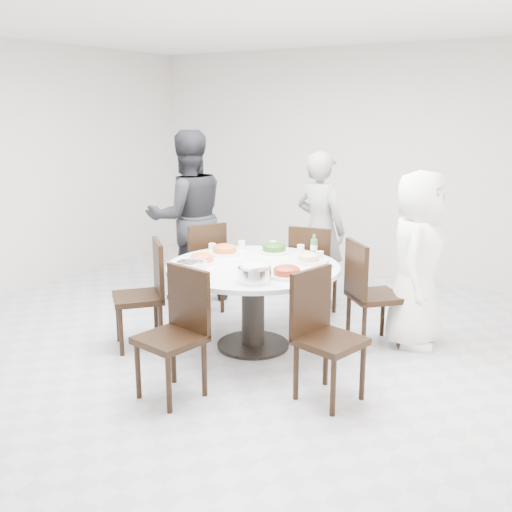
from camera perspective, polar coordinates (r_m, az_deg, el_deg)
The scene contains 23 objects.
floor at distance 5.38m, azimuth -2.90°, elevation -8.70°, with size 6.00×6.00×0.01m, color silver.
ceiling at distance 5.02m, azimuth -3.32°, elevation 22.30°, with size 6.00×6.00×0.01m, color white.
wall_back at distance 7.65m, azimuth 9.91°, elevation 8.74°, with size 6.00×0.01×2.80m, color silver.
dining_table at distance 5.27m, azimuth -0.29°, elevation -4.81°, with size 1.50×1.50×0.75m, color white.
chair_ne at distance 5.39m, azimuth 11.27°, elevation -3.54°, with size 0.42×0.42×0.95m, color black.
chair_n at distance 6.05m, azimuth 5.59°, elevation -1.39°, with size 0.42×0.42×0.95m, color black.
chair_nw at distance 6.18m, azimuth -5.43°, elevation -1.05°, with size 0.42×0.42×0.95m, color black.
chair_sw at distance 5.35m, azimuth -11.20°, elevation -3.68°, with size 0.42×0.42×0.95m, color black.
chair_s at distance 4.38m, azimuth -8.19°, elevation -7.56°, with size 0.42×0.42×0.95m, color black.
chair_se at distance 4.33m, azimuth 7.09°, elevation -7.77°, with size 0.42×0.42×0.95m, color black.
diner_right at distance 5.40m, azimuth 15.09°, elevation -0.35°, with size 0.76×0.50×1.56m, color white.
diner_middle at distance 6.35m, azimuth 6.12°, elevation 2.54°, with size 0.60×0.39×1.64m, color black.
diner_left at distance 6.49m, azimuth -6.52°, elevation 3.70°, with size 0.90×0.70×1.85m, color black.
dish_greens at distance 5.58m, azimuth 1.72°, elevation 0.66°, with size 0.28×0.28×0.07m, color white.
dish_pale at distance 5.25m, azimuth 5.01°, elevation -0.31°, with size 0.24×0.24×0.06m, color white.
dish_orange at distance 5.53m, azimuth -3.01°, elevation 0.53°, with size 0.28×0.28×0.08m, color white.
dish_redbrown at distance 4.79m, azimuth 2.94°, elevation -1.62°, with size 0.28×0.28×0.07m, color white.
dish_tofu at distance 5.22m, azimuth -5.17°, elevation -0.37°, with size 0.26×0.26×0.07m, color white.
rice_bowl at distance 4.66m, azimuth -0.15°, elevation -1.78°, with size 0.26×0.26×0.11m, color silver.
soup_bowl at distance 4.99m, azimuth -6.25°, elevation -0.99°, with size 0.26×0.26×0.08m, color white.
beverage_bottle at distance 5.43m, azimuth 5.53°, elevation 0.97°, with size 0.06×0.06×0.21m, color #2F7537.
tea_cups at distance 5.69m, azimuth 3.01°, elevation 0.94°, with size 0.07×0.07×0.08m, color white.
chopsticks at distance 5.67m, azimuth 3.32°, elevation 0.53°, with size 0.24×0.04×0.01m, color tan, non-canonical shape.
Camera 1 is at (2.82, -4.08, 2.07)m, focal length 42.00 mm.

